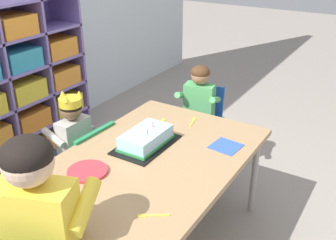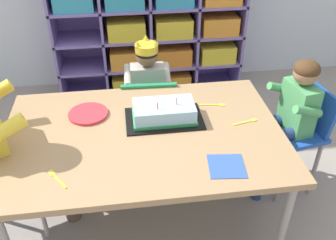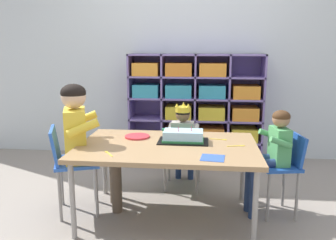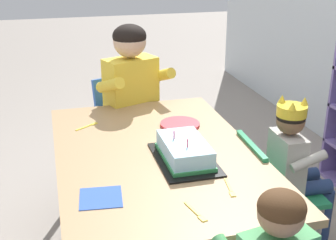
% 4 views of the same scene
% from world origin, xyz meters
% --- Properties ---
extents(ground, '(16.00, 16.00, 0.00)m').
position_xyz_m(ground, '(0.00, 0.00, 0.00)').
color(ground, gray).
extents(storage_cubby_shelf, '(1.53, 0.35, 1.25)m').
position_xyz_m(storage_cubby_shelf, '(0.19, 1.46, 0.63)').
color(storage_cubby_shelf, '#7F6BB2').
rests_on(storage_cubby_shelf, ground).
extents(activity_table, '(1.36, 0.89, 0.59)m').
position_xyz_m(activity_table, '(0.00, 0.00, 0.55)').
color(activity_table, '#A37F56').
rests_on(activity_table, ground).
extents(classroom_chair_blue, '(0.37, 0.37, 0.62)m').
position_xyz_m(classroom_chair_blue, '(0.07, 0.55, 0.37)').
color(classroom_chair_blue, '#238451').
rests_on(classroom_chair_blue, ground).
extents(child_with_crown, '(0.30, 0.31, 0.82)m').
position_xyz_m(child_with_crown, '(0.08, 0.66, 0.51)').
color(child_with_crown, '#B2ADA3').
rests_on(child_with_crown, ground).
extents(classroom_chair_guest_side, '(0.35, 0.36, 0.66)m').
position_xyz_m(classroom_chair_guest_side, '(0.91, 0.16, 0.42)').
color(classroom_chair_guest_side, '#1E4CA8').
rests_on(classroom_chair_guest_side, ground).
extents(guest_at_table_side, '(0.32, 0.32, 0.85)m').
position_xyz_m(guest_at_table_side, '(0.81, 0.14, 0.55)').
color(guest_at_table_side, '#4C9E5B').
rests_on(guest_at_table_side, ground).
extents(birthday_cake_on_tray, '(0.39, 0.24, 0.13)m').
position_xyz_m(birthday_cake_on_tray, '(0.11, 0.10, 0.63)').
color(birthday_cake_on_tray, black).
rests_on(birthday_cake_on_tray, activity_table).
extents(paper_plate_stack, '(0.20, 0.20, 0.01)m').
position_xyz_m(paper_plate_stack, '(-0.27, 0.19, 0.60)').
color(paper_plate_stack, '#DB333D').
rests_on(paper_plate_stack, activity_table).
extents(paper_napkin_square, '(0.17, 0.17, 0.00)m').
position_xyz_m(paper_napkin_square, '(0.34, -0.29, 0.60)').
color(paper_napkin_square, '#3356B7').
rests_on(paper_napkin_square, activity_table).
extents(fork_near_child_seat, '(0.14, 0.04, 0.00)m').
position_xyz_m(fork_near_child_seat, '(0.40, 0.19, 0.60)').
color(fork_near_child_seat, yellow).
rests_on(fork_near_child_seat, activity_table).
extents(fork_near_cake_tray, '(0.09, 0.12, 0.00)m').
position_xyz_m(fork_near_cake_tray, '(-0.39, -0.27, 0.60)').
color(fork_near_cake_tray, yellow).
rests_on(fork_near_cake_tray, activity_table).
extents(fork_beside_plate_stack, '(0.14, 0.05, 0.00)m').
position_xyz_m(fork_beside_plate_stack, '(0.52, 0.02, 0.60)').
color(fork_beside_plate_stack, yellow).
rests_on(fork_beside_plate_stack, activity_table).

